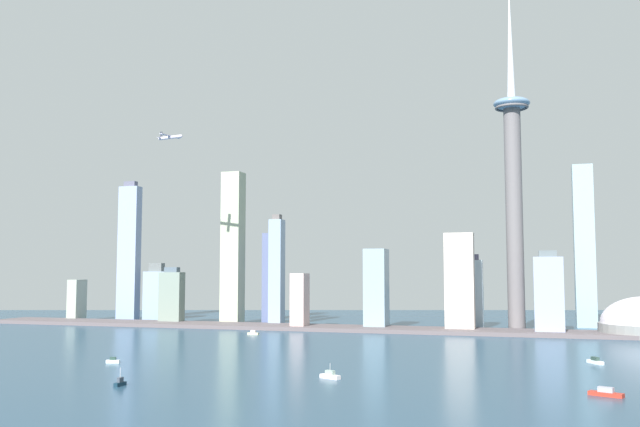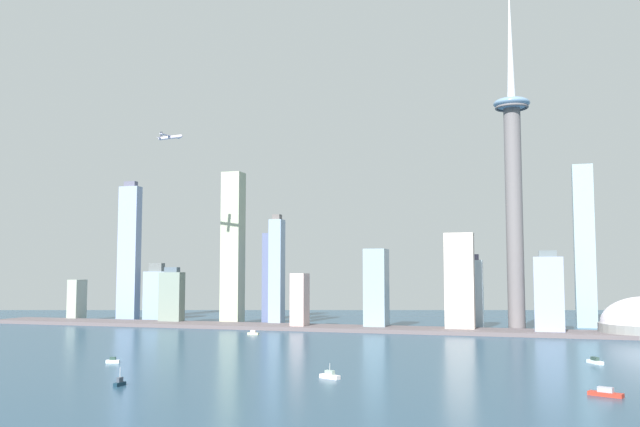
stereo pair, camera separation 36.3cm
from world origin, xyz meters
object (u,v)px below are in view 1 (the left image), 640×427
skyscraper_1 (172,297)px  boat_3 (113,361)px  skyscraper_5 (473,293)px  skyscraper_7 (460,282)px  boat_1 (253,333)px  skyscraper_6 (272,278)px  boat_5 (595,361)px  boat_4 (120,383)px  airplane (171,137)px  skyscraper_0 (376,289)px  skyscraper_4 (277,272)px  skyscraper_12 (549,295)px  skyscraper_8 (300,301)px  boat_2 (606,393)px  skyscraper_10 (129,252)px  boat_0 (330,376)px  skyscraper_2 (233,248)px  skyscraper_9 (584,246)px  observation_tower (513,176)px  skyscraper_3 (156,294)px  skyscraper_11 (77,300)px

skyscraper_1 → boat_3: 311.80m
skyscraper_1 → skyscraper_5: size_ratio=0.83×
skyscraper_7 → boat_1: (-173.87, -78.18, -44.45)m
skyscraper_6 → boat_5: size_ratio=7.61×
boat_4 → airplane: (-124.40, 265.72, 179.37)m
skyscraper_0 → boat_3: size_ratio=9.22×
skyscraper_4 → skyscraper_12: 268.59m
boat_1 → boat_5: 297.83m
skyscraper_8 → boat_2: bearing=-50.8°
skyscraper_10 → boat_1: (214.52, -136.34, -77.90)m
boat_3 → airplane: size_ratio=0.31×
boat_3 → boat_4: 89.16m
boat_0 → boat_1: size_ratio=1.22×
skyscraper_2 → skyscraper_9: 363.81m
skyscraper_8 → skyscraper_10: bearing=163.6°
skyscraper_10 → boat_5: (487.27, -255.95, -77.79)m
skyscraper_9 → airplane: (-371.30, -181.17, 98.68)m
skyscraper_2 → observation_tower: bearing=-0.1°
skyscraper_8 → boat_3: bearing=-96.4°
skyscraper_9 → skyscraper_12: bearing=-111.2°
skyscraper_5 → skyscraper_9: bearing=28.3°
boat_0 → boat_2: boat_0 is taller
observation_tower → skyscraper_0: (-130.03, -19.12, -108.11)m
skyscraper_3 → skyscraper_4: (164.38, -41.03, 26.03)m
skyscraper_4 → skyscraper_5: skyscraper_4 is taller
skyscraper_11 → boat_2: skyscraper_11 is taller
skyscraper_10 → skyscraper_12: (466.53, -61.68, -43.83)m
observation_tower → boat_5: bearing=-77.6°
skyscraper_8 → skyscraper_4: bearing=138.9°
boat_1 → skyscraper_6: bearing=-75.4°
skyscraper_5 → skyscraper_0: bearing=-160.6°
boat_0 → skyscraper_11: bearing=166.0°
skyscraper_8 → boat_2: (246.28, -302.10, -25.57)m
skyscraper_0 → boat_2: (173.64, -318.96, -37.38)m
skyscraper_10 → boat_3: bearing=-58.7°
boat_3 → boat_2: bearing=-24.0°
skyscraper_9 → boat_2: size_ratio=10.71×
skyscraper_6 → boat_3: skyscraper_6 is taller
skyscraper_7 → skyscraper_11: (-432.01, 22.01, -22.47)m
skyscraper_3 → boat_3: size_ratio=7.79×
skyscraper_10 → skyscraper_12: skyscraper_10 is taller
skyscraper_3 → boat_4: skyscraper_3 is taller
skyscraper_6 → boat_2: size_ratio=6.36×
airplane → boat_0: bearing=-33.2°
skyscraper_1 → skyscraper_9: 431.44m
skyscraper_4 → skyscraper_5: bearing=5.0°
skyscraper_5 → boat_5: skyscraper_5 is taller
boat_0 → boat_2: 132.97m
skyscraper_7 → skyscraper_11: size_ratio=1.96×
skyscraper_2 → boat_4: (110.25, -377.59, -79.67)m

